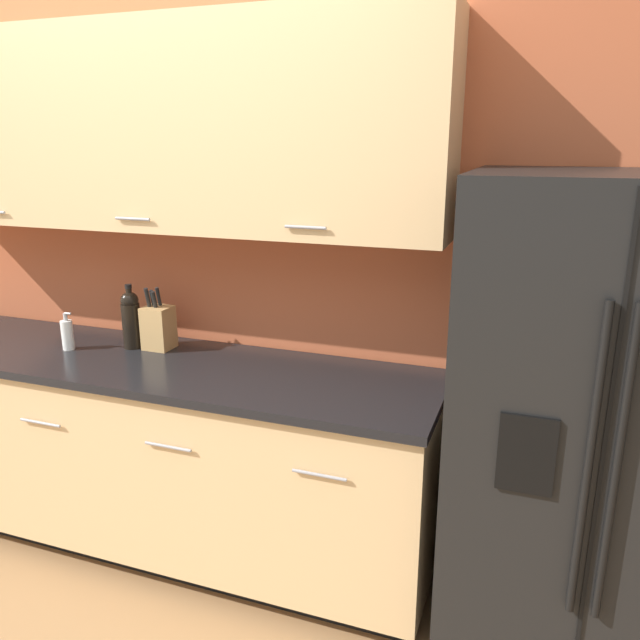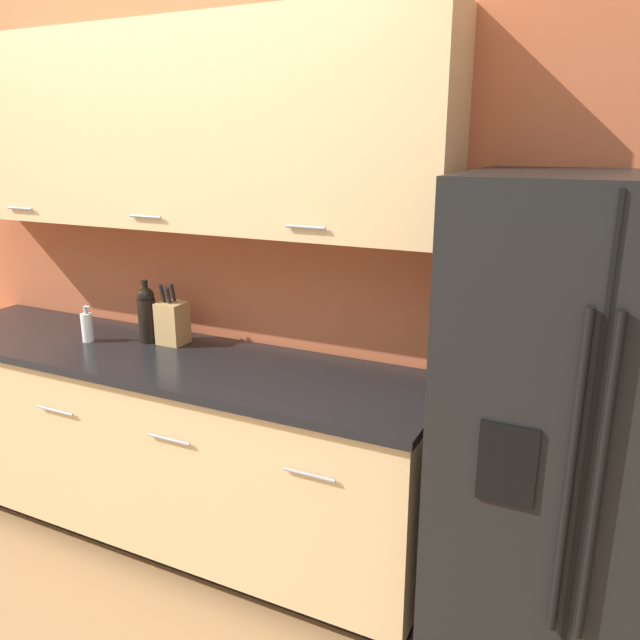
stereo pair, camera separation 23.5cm
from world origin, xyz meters
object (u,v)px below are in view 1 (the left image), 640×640
object	(u,v)px
soap_dispenser	(67,334)
refrigerator	(591,437)
wine_bottle	(131,318)
knife_block	(158,327)

from	to	relation	value
soap_dispenser	refrigerator	bearing A→B (deg)	-0.98
refrigerator	wine_bottle	bearing A→B (deg)	175.25
refrigerator	knife_block	size ratio (longest dim) A/B	6.10
knife_block	wine_bottle	world-z (taller)	wine_bottle
refrigerator	knife_block	xyz separation A→B (m)	(-1.80, 0.19, 0.15)
knife_block	wine_bottle	bearing A→B (deg)	-165.55
knife_block	wine_bottle	size ratio (longest dim) A/B	0.97
knife_block	soap_dispenser	bearing A→B (deg)	-157.88
knife_block	soap_dispenser	xyz separation A→B (m)	(-0.38, -0.15, -0.03)
refrigerator	soap_dispenser	size ratio (longest dim) A/B	9.94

